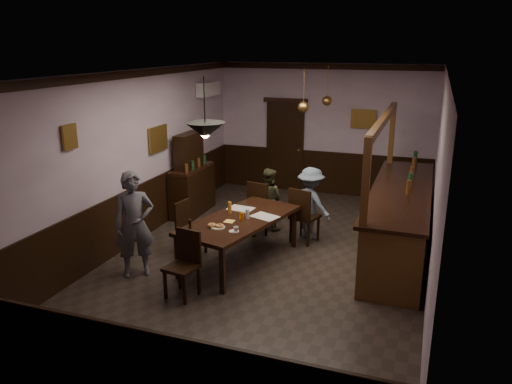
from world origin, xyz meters
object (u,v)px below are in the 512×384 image
at_px(chair_near, 185,260).
at_px(soda_can, 241,216).
at_px(person_standing, 135,224).
at_px(coffee_cup, 236,229).
at_px(pendant_iron, 205,130).
at_px(pendant_brass_mid, 303,107).
at_px(chair_far_right, 303,213).
at_px(sideboard, 192,182).
at_px(person_seated_right, 311,203).
at_px(pendant_brass_far, 327,101).
at_px(chair_far_left, 260,205).
at_px(person_seated_left, 268,199).
at_px(chair_side, 188,225).
at_px(bar_counter, 400,218).
at_px(dining_table, 240,222).

bearing_deg(chair_near, soda_can, 81.87).
height_order(person_standing, coffee_cup, person_standing).
height_order(pendant_iron, pendant_brass_mid, same).
height_order(chair_far_right, pendant_brass_mid, pendant_brass_mid).
bearing_deg(sideboard, person_seated_right, -11.61).
bearing_deg(pendant_brass_far, person_standing, -116.16).
distance_m(chair_far_left, chair_far_right, 0.89).
xyz_separation_m(person_seated_left, soda_can, (0.11, -1.68, 0.22)).
xyz_separation_m(coffee_cup, sideboard, (-2.00, 2.53, -0.13)).
bearing_deg(pendant_brass_far, chair_far_left, -114.04).
xyz_separation_m(chair_far_right, soda_can, (-0.69, -1.19, 0.26)).
distance_m(sideboard, pendant_brass_mid, 2.83).
height_order(coffee_cup, pendant_brass_mid, pendant_brass_mid).
relative_size(chair_side, pendant_brass_far, 1.13).
distance_m(soda_can, sideboard, 2.75).
relative_size(chair_far_right, sideboard, 0.60).
height_order(chair_far_left, chair_side, chair_far_left).
relative_size(chair_side, bar_counter, 0.22).
xyz_separation_m(bar_counter, pendant_brass_far, (-1.69, 1.79, 1.71)).
relative_size(chair_far_left, bar_counter, 0.24).
height_order(bar_counter, pendant_iron, pendant_iron).
bearing_deg(chair_far_left, pendant_iron, 98.20).
distance_m(chair_side, person_seated_right, 2.24).
bearing_deg(person_standing, chair_side, 32.59).
distance_m(chair_side, person_standing, 1.10).
bearing_deg(pendant_iron, chair_far_left, 87.88).
relative_size(chair_far_right, coffee_cup, 12.64).
bearing_deg(person_standing, bar_counter, -4.43).
bearing_deg(soda_can, person_standing, -147.42).
bearing_deg(person_seated_left, dining_table, 108.52).
height_order(dining_table, bar_counter, bar_counter).
xyz_separation_m(dining_table, pendant_iron, (-0.20, -0.78, 1.59)).
relative_size(person_seated_right, pendant_iron, 1.58).
xyz_separation_m(chair_far_left, person_seated_right, (0.94, 0.05, 0.12)).
height_order(dining_table, pendant_brass_mid, pendant_brass_mid).
distance_m(person_standing, pendant_brass_mid, 3.77).
xyz_separation_m(chair_side, pendant_iron, (0.75, -0.80, 1.77)).
bearing_deg(person_standing, dining_table, -0.60).
relative_size(soda_can, bar_counter, 0.03).
distance_m(person_seated_right, pendant_brass_far, 2.40).
height_order(chair_far_left, chair_far_right, chair_far_right).
bearing_deg(chair_far_right, chair_side, 49.96).
distance_m(chair_far_right, person_seated_right, 0.30).
bearing_deg(person_seated_left, chair_far_right, 164.79).
xyz_separation_m(chair_far_left, pendant_brass_far, (0.80, 1.80, 1.75)).
bearing_deg(pendant_brass_mid, person_seated_left, -144.46).
bearing_deg(chair_far_left, pendant_brass_far, -103.71).
relative_size(sideboard, pendant_brass_mid, 2.08).
height_order(chair_near, bar_counter, bar_counter).
distance_m(person_seated_right, pendant_iron, 2.88).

